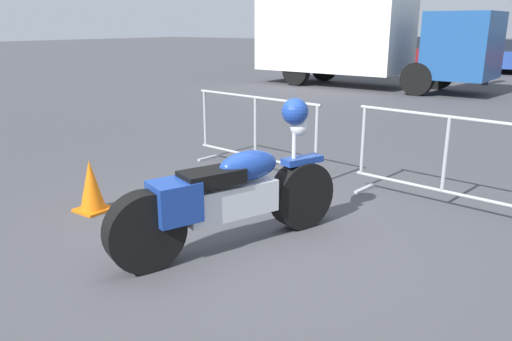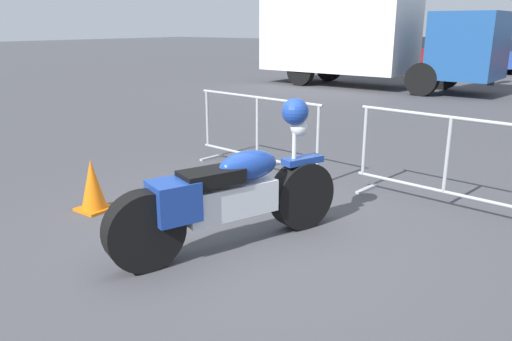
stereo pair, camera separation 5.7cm
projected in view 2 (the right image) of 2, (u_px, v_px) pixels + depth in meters
ground_plane at (238, 242)px, 4.82m from camera, size 120.00×120.00×0.00m
motorcycle at (230, 194)px, 4.60m from camera, size 1.01×2.30×1.35m
crowd_barrier_near at (257, 133)px, 7.04m from camera, size 2.18×0.65×1.07m
crowd_barrier_far at (447, 162)px, 5.55m from camera, size 2.18×0.65×1.07m
box_truck at (362, 37)px, 16.45m from camera, size 7.76×2.46×2.98m
parked_car_black at (323, 50)px, 27.10m from camera, size 1.97×4.23×1.40m
parked_car_tan at (383, 50)px, 25.75m from camera, size 2.07×4.45×1.47m
parked_car_maroon at (442, 53)px, 23.50m from camera, size 2.07×4.46×1.47m
pedestrian at (494, 58)px, 17.07m from camera, size 0.45×0.45×1.69m
traffic_cone at (93, 186)px, 5.58m from camera, size 0.34×0.34×0.59m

